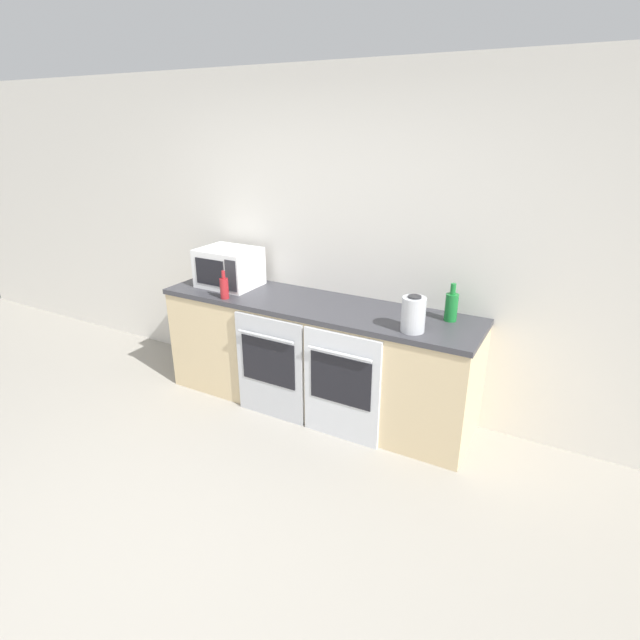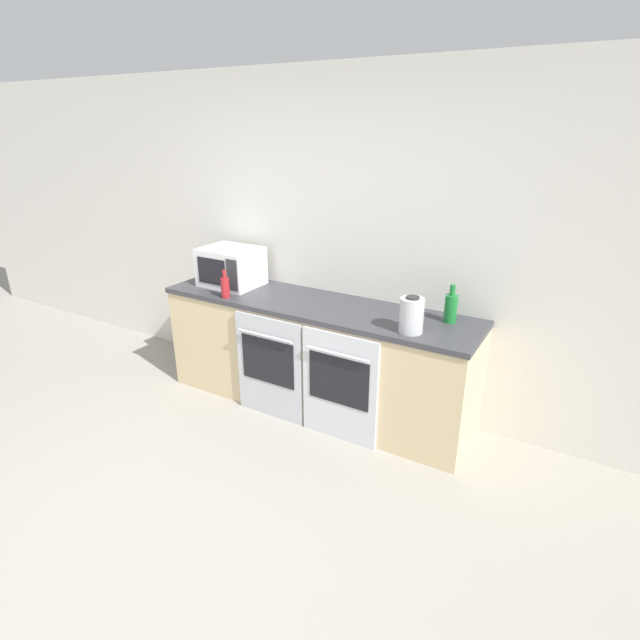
% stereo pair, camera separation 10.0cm
% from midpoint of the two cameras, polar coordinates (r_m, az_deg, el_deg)
% --- Properties ---
extents(ground_plane, '(16.00, 16.00, 0.00)m').
position_cam_midpoint_polar(ground_plane, '(3.13, -18.71, -24.17)').
color(ground_plane, gray).
extents(wall_back, '(10.00, 0.06, 2.60)m').
position_cam_midpoint_polar(wall_back, '(4.02, 2.66, 8.82)').
color(wall_back, silver).
rests_on(wall_back, ground_plane).
extents(counter_back, '(2.56, 0.64, 0.90)m').
position_cam_midpoint_polar(counter_back, '(4.01, 0.17, -4.04)').
color(counter_back, '#D1B789').
rests_on(counter_back, ground_plane).
extents(oven_left, '(0.60, 0.06, 0.84)m').
position_cam_midpoint_polar(oven_left, '(3.89, -5.10, -5.41)').
color(oven_left, '#B7BABF').
rests_on(oven_left, ground_plane).
extents(oven_right, '(0.60, 0.06, 0.84)m').
position_cam_midpoint_polar(oven_right, '(3.60, 3.03, -7.68)').
color(oven_right, silver).
rests_on(oven_right, ground_plane).
extents(microwave, '(0.48, 0.39, 0.32)m').
position_cam_midpoint_polar(microwave, '(4.29, -9.47, 6.03)').
color(microwave, silver).
rests_on(microwave, counter_back).
extents(bottle_red, '(0.07, 0.07, 0.23)m').
position_cam_midpoint_polar(bottle_red, '(3.99, -10.08, 3.75)').
color(bottle_red, maroon).
rests_on(bottle_red, counter_back).
extents(bottle_green, '(0.09, 0.09, 0.27)m').
position_cam_midpoint_polar(bottle_green, '(3.57, 15.51, 1.39)').
color(bottle_green, '#19722D').
rests_on(bottle_green, counter_back).
extents(kettle, '(0.16, 0.16, 0.25)m').
position_cam_midpoint_polar(kettle, '(3.32, 11.27, 0.54)').
color(kettle, '#B7BABF').
rests_on(kettle, counter_back).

